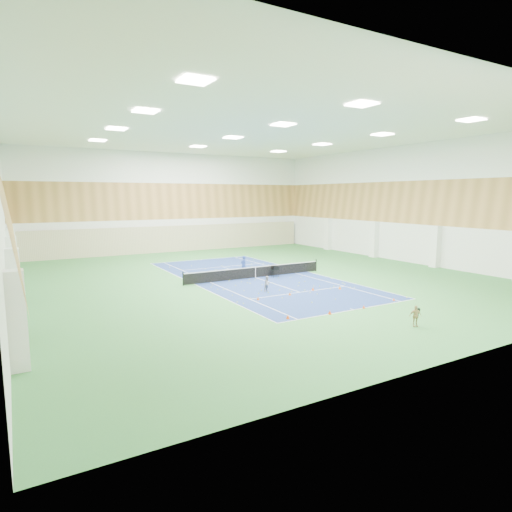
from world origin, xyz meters
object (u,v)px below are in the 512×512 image
Objects in this scene: coach at (244,265)px; child_apron at (415,316)px; child_court at (267,284)px; tennis_net at (255,271)px; ball_cart at (275,272)px.

coach reaches higher than child_apron.
coach reaches higher than child_court.
coach is at bearing 90.14° from tennis_net.
child_court is at bearing -110.57° from tennis_net.
child_court is (-1.85, -7.05, -0.24)m from coach.
child_apron is 15.40m from ball_cart.
tennis_net reaches higher than ball_cart.
child_court is 1.17× the size of ball_cart.
tennis_net is at bearing 116.25° from child_apron.
child_apron reaches higher than tennis_net.
ball_cart is at bearing 110.48° from child_apron.
tennis_net is 5.29m from child_court.
child_apron is (0.52, -15.97, 0.02)m from tennis_net.
tennis_net is at bearing 54.31° from child_court.
ball_cart is (1.57, -0.60, -0.07)m from tennis_net.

